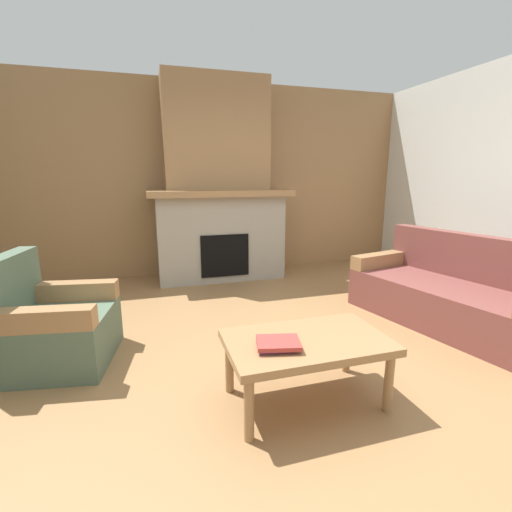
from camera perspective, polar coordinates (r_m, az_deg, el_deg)
name	(u,v)px	position (r m, az deg, el deg)	size (l,w,h in m)	color
ground	(287,365)	(2.88, 4.89, -16.87)	(9.00, 9.00, 0.00)	olive
wall_back_wood_panel	(213,180)	(5.40, -6.86, 11.87)	(6.00, 0.12, 2.70)	#997047
fireplace	(218,194)	(5.04, -6.05, 9.72)	(1.90, 0.82, 2.70)	gray
couch	(452,295)	(3.99, 28.67, -5.40)	(1.21, 1.94, 0.85)	brown
armchair	(51,327)	(3.19, -29.83, -9.71)	(0.87, 0.87, 0.85)	#4C604C
coffee_table	(306,346)	(2.32, 8.02, -14.05)	(1.00, 0.60, 0.43)	#997047
book_stack_near_edge	(278,344)	(2.16, 3.50, -13.78)	(0.29, 0.24, 0.05)	#7A3D84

